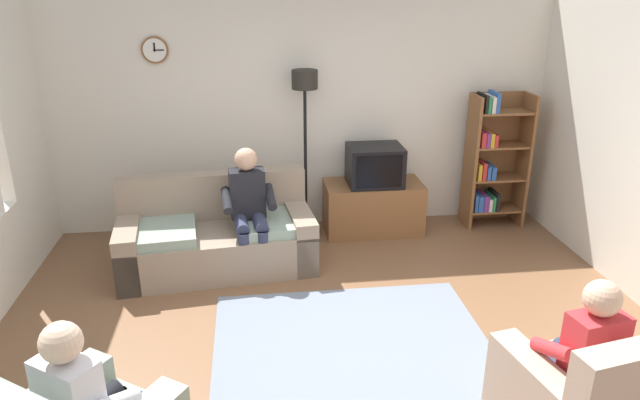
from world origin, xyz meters
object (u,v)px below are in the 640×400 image
Objects in this scene: floor_lamp at (305,107)px; armchair_near_bookshelf at (583,399)px; couch at (217,238)px; person_in_left_armchair at (86,397)px; tv_stand at (373,207)px; person_on_couch at (249,205)px; tv at (375,165)px; bookshelf at (492,161)px; person_in_right_armchair at (581,349)px.

floor_lamp is 3.89m from armchair_near_bookshelf.
couch and armchair_near_bookshelf have the same top height.
tv_stand is at bearing 55.32° from person_in_left_armchair.
armchair_near_bookshelf is at bearing -51.41° from person_on_couch.
tv is at bearing 20.60° from couch.
tv_stand is at bearing 21.30° from couch.
tv_stand is 0.69× the size of bookshelf.
armchair_near_bookshelf is at bearing -79.28° from person_in_right_armchair.
bookshelf is at bearing 42.55° from person_in_left_armchair.
person_in_left_armchair reaches higher than tv.
tv_stand is 0.51m from tv.
bookshelf is at bearing 2.90° from tv_stand.
person_in_right_armchair reaches higher than tv.
tv reaches higher than couch.
tv is 0.48× the size of person_on_couch.
person_in_right_armchair is at bearing 1.71° from person_in_left_armchair.
couch is 1.77× the size of person_in_left_armchair.
tv_stand is 0.98× the size of person_in_left_armchair.
person_on_couch reaches higher than couch.
person_in_right_armchair is at bearing -103.37° from bookshelf.
bookshelf is 2.27m from floor_lamp.
tv_stand is at bearing -177.10° from bookshelf.
person_in_left_armchair is at bearing -109.56° from person_on_couch.
couch is 0.52m from person_on_couch.
person_in_left_armchair is at bearing -137.45° from bookshelf.
person_in_right_armchair is at bearing -50.66° from person_on_couch.
bookshelf is 3.53m from armchair_near_bookshelf.
person_in_right_armchair reaches higher than couch.
couch is 1.87m from tv_stand.
person_in_left_armchair reaches higher than armchair_near_bookshelf.
couch is 3.27m from bookshelf.
floor_lamp is (-0.76, 0.10, 1.16)m from tv_stand.
tv is 0.54× the size of person_in_left_armchair.
floor_lamp is (-2.17, 0.03, 0.67)m from bookshelf.
floor_lamp reaches higher than person_in_left_armchair.
tv_stand is 1.66m from person_on_couch.
tv_stand is 3.32m from person_in_right_armchair.
person_on_couch reaches higher than armchair_near_bookshelf.
couch is 1.95× the size of armchair_near_bookshelf.
person_on_couch is at bearing -151.44° from tv.
armchair_near_bookshelf is at bearing -67.90° from floor_lamp.
couch is 1.77× the size of person_in_right_armchair.
person_in_right_armchair is (0.62, -3.23, -0.20)m from tv.
tv is 3.41m from armchair_near_bookshelf.
person_on_couch is at bearing -125.78° from floor_lamp.
person_on_couch reaches higher than person_in_left_armchair.
person_on_couch is at bearing -162.99° from bookshelf.
bookshelf is 1.42× the size of person_in_left_armchair.
person_in_left_armchair is at bearing -124.68° from tv_stand.
couch is at bearing -166.59° from bookshelf.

